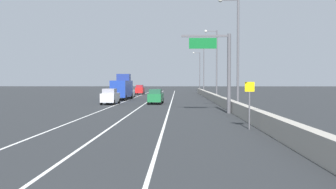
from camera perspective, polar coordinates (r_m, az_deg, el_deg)
ground_plane at (r=70.78m, az=-0.59°, el=-0.57°), size 320.00×320.00×0.00m
lane_stripe_left at (r=62.26m, az=-5.94°, el=-0.91°), size 0.16×130.00×0.00m
lane_stripe_center at (r=61.91m, az=-2.72°, el=-0.92°), size 0.16×130.00×0.00m
lane_stripe_right at (r=61.76m, az=0.52°, el=-0.93°), size 0.16×130.00×0.00m
jersey_barrier_right at (r=47.05m, az=8.00°, el=-1.17°), size 0.60×120.00×1.10m
overhead_sign_gantry at (r=38.72m, az=7.45°, el=4.36°), size 4.68×0.36×7.50m
speed_advisory_sign at (r=26.16m, az=11.34°, el=-0.98°), size 0.60×0.11×3.00m
lamp_post_right_second at (r=41.72m, az=9.46°, el=6.57°), size 2.14×0.44×11.40m
lamp_post_right_third at (r=67.17m, az=6.64°, el=4.81°), size 2.14×0.44×11.40m
lamp_post_right_fourth at (r=92.66m, az=4.89°, el=4.01°), size 2.14×0.44×11.40m
lamp_post_right_fifth at (r=118.27m, az=4.36°, el=3.56°), size 2.14×0.44×11.40m
car_white_0 at (r=74.31m, az=-5.53°, el=0.30°), size 1.85×4.74×1.97m
car_red_1 at (r=92.95m, az=-3.96°, el=0.68°), size 1.84×4.47×2.15m
car_green_2 at (r=53.98m, az=-1.74°, el=-0.29°), size 1.98×4.68×1.98m
car_silver_3 at (r=53.57m, az=-8.10°, el=-0.28°), size 1.95×4.64×2.06m
box_truck at (r=66.29m, az=-6.46°, el=0.92°), size 2.66×8.46×4.22m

